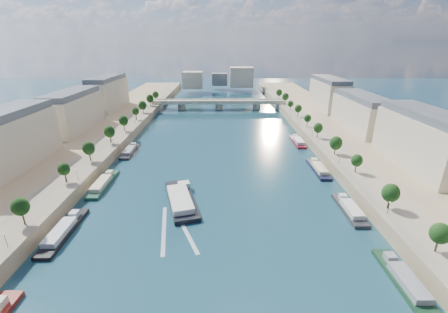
{
  "coord_description": "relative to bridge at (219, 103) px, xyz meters",
  "views": [
    {
      "loc": [
        2.11,
        -33.29,
        54.03
      ],
      "look_at": [
        3.17,
        94.27,
        5.0
      ],
      "focal_mm": 24.0,
      "sensor_mm": 36.0,
      "label": 1
    }
  ],
  "objects": [
    {
      "name": "quay_left",
      "position": [
        -72.0,
        -120.57,
        -2.58
      ],
      "size": [
        44.0,
        520.0,
        5.0
      ],
      "primitive_type": "cube",
      "color": "#9E8460",
      "rests_on": "ground"
    },
    {
      "name": "tour_barge",
      "position": [
        -12.61,
        -159.05,
        -3.91
      ],
      "size": [
        16.34,
        31.16,
        4.07
      ],
      "rotation": [
        0.0,
        0.0,
        0.27
      ],
      "color": "black",
      "rests_on": "ground"
    },
    {
      "name": "trees_right",
      "position": [
        55.0,
        -110.57,
        5.39
      ],
      "size": [
        4.8,
        268.8,
        8.26
      ],
      "color": "#382B1E",
      "rests_on": "ground"
    },
    {
      "name": "ground",
      "position": [
        0.0,
        -120.57,
        -5.08
      ],
      "size": [
        700.0,
        700.0,
        0.0
      ],
      "primitive_type": "plane",
      "color": "#0D2E3A",
      "rests_on": "ground"
    },
    {
      "name": "bridge",
      "position": [
        0.0,
        0.0,
        0.0
      ],
      "size": [
        112.0,
        12.0,
        8.15
      ],
      "color": "#C1B79E",
      "rests_on": "ground"
    },
    {
      "name": "trees_left",
      "position": [
        -55.0,
        -118.57,
        5.39
      ],
      "size": [
        4.8,
        268.8,
        8.26
      ],
      "color": "#382B1E",
      "rests_on": "ground"
    },
    {
      "name": "buildings_right",
      "position": [
        85.0,
        -108.57,
        11.37
      ],
      "size": [
        16.0,
        226.0,
        23.2
      ],
      "color": "#BAAA8F",
      "rests_on": "ground"
    },
    {
      "name": "lamps_left",
      "position": [
        -52.5,
        -130.57,
        2.7
      ],
      "size": [
        0.36,
        200.36,
        4.28
      ],
      "color": "black",
      "rests_on": "ground"
    },
    {
      "name": "pave_right",
      "position": [
        57.0,
        -120.57,
        -0.03
      ],
      "size": [
        14.0,
        520.0,
        0.1
      ],
      "primitive_type": "cube",
      "color": "gray",
      "rests_on": "quay_right"
    },
    {
      "name": "moored_barges_right",
      "position": [
        45.5,
        -164.26,
        -4.24
      ],
      "size": [
        5.0,
        158.44,
        3.6
      ],
      "color": "black",
      "rests_on": "ground"
    },
    {
      "name": "lamps_right",
      "position": [
        52.5,
        -115.57,
        2.7
      ],
      "size": [
        0.36,
        200.36,
        4.28
      ],
      "color": "black",
      "rests_on": "ground"
    },
    {
      "name": "moored_barges_left",
      "position": [
        -45.5,
        -178.55,
        -4.24
      ],
      "size": [
        5.0,
        160.48,
        3.6
      ],
      "color": "#171833",
      "rests_on": "ground"
    },
    {
      "name": "pave_left",
      "position": [
        -57.0,
        -120.57,
        -0.03
      ],
      "size": [
        14.0,
        520.0,
        0.1
      ],
      "primitive_type": "cube",
      "color": "gray",
      "rests_on": "quay_left"
    },
    {
      "name": "quay_right",
      "position": [
        72.0,
        -120.57,
        -2.58
      ],
      "size": [
        44.0,
        520.0,
        5.0
      ],
      "primitive_type": "cube",
      "color": "#9E8460",
      "rests_on": "ground"
    },
    {
      "name": "wake",
      "position": [
        -12.61,
        -175.6,
        -5.06
      ],
      "size": [
        14.52,
        25.88,
        0.04
      ],
      "color": "silver",
      "rests_on": "ground"
    },
    {
      "name": "skyline",
      "position": [
        3.19,
        98.95,
        9.57
      ],
      "size": [
        79.0,
        42.0,
        22.0
      ],
      "color": "#BAAA8F",
      "rests_on": "ground"
    },
    {
      "name": "buildings_left",
      "position": [
        -85.0,
        -108.57,
        11.37
      ],
      "size": [
        16.0,
        226.0,
        23.2
      ],
      "color": "#BAAA8F",
      "rests_on": "ground"
    }
  ]
}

